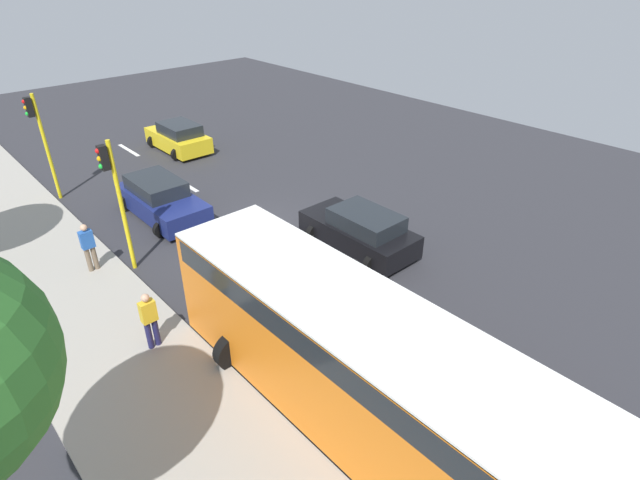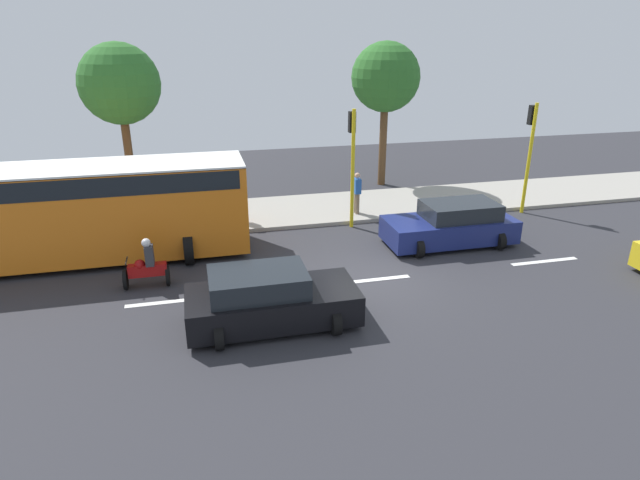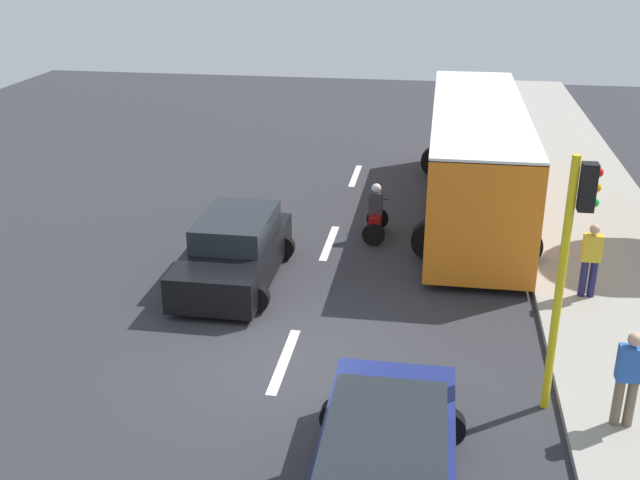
{
  "view_description": "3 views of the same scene",
  "coord_description": "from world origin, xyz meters",
  "px_view_note": "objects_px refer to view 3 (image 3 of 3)",
  "views": [
    {
      "loc": [
        9.73,
        14.18,
        9.42
      ],
      "look_at": [
        0.04,
        3.42,
        1.06
      ],
      "focal_mm": 28.43,
      "sensor_mm": 36.0,
      "label": 1
    },
    {
      "loc": [
        -13.94,
        5.02,
        7.09
      ],
      "look_at": [
        1.3,
        1.32,
        0.95
      ],
      "focal_mm": 29.95,
      "sensor_mm": 36.0,
      "label": 2
    },
    {
      "loc": [
        2.65,
        -12.37,
        7.64
      ],
      "look_at": [
        0.39,
        1.91,
        1.76
      ],
      "focal_mm": 42.79,
      "sensor_mm": 36.0,
      "label": 3
    }
  ],
  "objects_px": {
    "car_black": "(234,252)",
    "motorcycle": "(376,215)",
    "car_dark_blue": "(385,466)",
    "city_bus": "(476,152)",
    "pedestrian_near_signal": "(591,258)",
    "pedestrian_by_tree": "(628,377)",
    "traffic_light_midblock": "(571,251)"
  },
  "relations": [
    {
      "from": "city_bus",
      "to": "car_dark_blue",
      "type": "bearing_deg",
      "value": -97.0
    },
    {
      "from": "car_dark_blue",
      "to": "pedestrian_near_signal",
      "type": "relative_size",
      "value": 2.7
    },
    {
      "from": "car_black",
      "to": "pedestrian_by_tree",
      "type": "relative_size",
      "value": 2.58
    },
    {
      "from": "city_bus",
      "to": "pedestrian_by_tree",
      "type": "height_order",
      "value": "city_bus"
    },
    {
      "from": "pedestrian_by_tree",
      "to": "motorcycle",
      "type": "bearing_deg",
      "value": 120.79
    },
    {
      "from": "car_black",
      "to": "pedestrian_by_tree",
      "type": "height_order",
      "value": "pedestrian_by_tree"
    },
    {
      "from": "motorcycle",
      "to": "pedestrian_by_tree",
      "type": "xyz_separation_m",
      "value": [
        4.73,
        -7.93,
        0.42
      ]
    },
    {
      "from": "motorcycle",
      "to": "pedestrian_by_tree",
      "type": "distance_m",
      "value": 9.24
    },
    {
      "from": "motorcycle",
      "to": "pedestrian_by_tree",
      "type": "bearing_deg",
      "value": -59.21
    },
    {
      "from": "car_dark_blue",
      "to": "pedestrian_near_signal",
      "type": "xyz_separation_m",
      "value": [
        3.89,
        7.17,
        0.35
      ]
    },
    {
      "from": "motorcycle",
      "to": "car_black",
      "type": "bearing_deg",
      "value": -133.5
    },
    {
      "from": "motorcycle",
      "to": "pedestrian_by_tree",
      "type": "height_order",
      "value": "pedestrian_by_tree"
    },
    {
      "from": "traffic_light_midblock",
      "to": "car_black",
      "type": "bearing_deg",
      "value": 147.98
    },
    {
      "from": "city_bus",
      "to": "car_black",
      "type": "bearing_deg",
      "value": -135.61
    },
    {
      "from": "traffic_light_midblock",
      "to": "pedestrian_by_tree",
      "type": "bearing_deg",
      "value": -28.15
    },
    {
      "from": "city_bus",
      "to": "motorcycle",
      "type": "distance_m",
      "value": 3.67
    },
    {
      "from": "city_bus",
      "to": "pedestrian_near_signal",
      "type": "relative_size",
      "value": 6.51
    },
    {
      "from": "pedestrian_near_signal",
      "to": "traffic_light_midblock",
      "type": "xyz_separation_m",
      "value": [
        -1.24,
        -4.27,
        1.87
      ]
    },
    {
      "from": "pedestrian_by_tree",
      "to": "car_dark_blue",
      "type": "bearing_deg",
      "value": -147.44
    },
    {
      "from": "city_bus",
      "to": "pedestrian_by_tree",
      "type": "xyz_separation_m",
      "value": [
        2.14,
        -10.24,
        -0.79
      ]
    },
    {
      "from": "city_bus",
      "to": "traffic_light_midblock",
      "type": "distance_m",
      "value": 9.81
    },
    {
      "from": "car_black",
      "to": "motorcycle",
      "type": "bearing_deg",
      "value": 46.5
    },
    {
      "from": "pedestrian_by_tree",
      "to": "traffic_light_midblock",
      "type": "relative_size",
      "value": 0.38
    },
    {
      "from": "motorcycle",
      "to": "pedestrian_near_signal",
      "type": "relative_size",
      "value": 0.91
    },
    {
      "from": "pedestrian_by_tree",
      "to": "car_black",
      "type": "bearing_deg",
      "value": 148.48
    },
    {
      "from": "car_dark_blue",
      "to": "city_bus",
      "type": "relative_size",
      "value": 0.41
    },
    {
      "from": "pedestrian_near_signal",
      "to": "city_bus",
      "type": "bearing_deg",
      "value": 113.4
    },
    {
      "from": "car_dark_blue",
      "to": "city_bus",
      "type": "distance_m",
      "value": 12.74
    },
    {
      "from": "car_black",
      "to": "motorcycle",
      "type": "xyz_separation_m",
      "value": [
        3.02,
        3.18,
        -0.07
      ]
    },
    {
      "from": "pedestrian_by_tree",
      "to": "pedestrian_near_signal",
      "type": "bearing_deg",
      "value": 87.51
    },
    {
      "from": "motorcycle",
      "to": "city_bus",
      "type": "bearing_deg",
      "value": 41.72
    },
    {
      "from": "car_dark_blue",
      "to": "traffic_light_midblock",
      "type": "bearing_deg",
      "value": 47.65
    }
  ]
}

